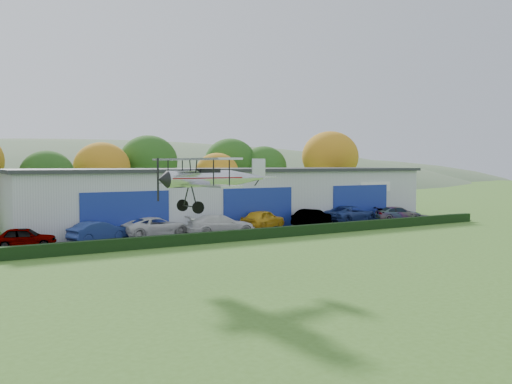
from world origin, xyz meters
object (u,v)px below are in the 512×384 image
car_5 (312,218)px  biplane (210,177)px  hangar (227,195)px  car_0 (24,237)px  car_6 (351,214)px  car_3 (221,225)px  car_1 (99,231)px  car_2 (156,227)px  car_4 (263,219)px  car_7 (399,214)px

car_5 → biplane: biplane is taller
hangar → car_0: bearing=-158.9°
car_6 → biplane: 27.95m
car_3 → car_1: bearing=89.3°
car_1 → car_5: car_5 is taller
car_3 → biplane: bearing=159.5°
car_5 → hangar: bearing=11.6°
car_2 → biplane: size_ratio=0.76×
hangar → car_5: (4.93, -7.36, -1.83)m
car_1 → biplane: bearing=166.4°
car_0 → car_4: bearing=-71.6°
car_3 → biplane: biplane is taller
car_0 → car_4: size_ratio=0.84×
car_5 → car_6: 5.12m
hangar → biplane: bearing=-119.8°
car_7 → biplane: (-28.18, -14.46, 4.35)m
car_0 → car_1: car_1 is taller
car_1 → car_2: bearing=-104.5°
hangar → car_3: size_ratio=7.34×
car_1 → car_5: bearing=-110.6°
hangar → car_4: bearing=-89.6°
hangar → car_4: hangar is taller
car_1 → car_7: car_1 is taller
car_1 → car_3: 9.47m
hangar → car_6: (10.02, -6.80, -1.80)m
car_4 → car_7: car_4 is taller
hangar → car_3: (-5.04, -8.54, -1.80)m
car_3 → biplane: size_ratio=0.78×
car_5 → car_2: bearing=64.7°
car_5 → car_3: bearing=74.6°
car_5 → biplane: bearing=108.1°
car_4 → car_2: bearing=64.5°
car_2 → car_3: 5.11m
car_0 → car_2: (9.75, 0.95, 0.06)m
car_0 → car_6: car_6 is taller
hangar → biplane: 25.90m
car_0 → car_4: (19.55, 0.85, 0.14)m
car_0 → car_5: size_ratio=0.87×
car_4 → hangar: bearing=-24.6°
car_4 → car_7: (15.33, -1.26, -0.15)m
car_4 → car_5: car_4 is taller
car_6 → car_7: (5.36, -1.12, -0.13)m
hangar → car_0: hangar is taller
car_0 → car_7: (34.88, -0.40, -0.01)m
car_4 → car_7: size_ratio=1.04×
car_1 → car_7: bearing=-111.3°
car_7 → biplane: size_ratio=0.66×
car_3 → biplane: (-7.77, -13.84, 4.23)m
car_7 → car_5: bearing=110.1°
car_1 → car_5: 19.31m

